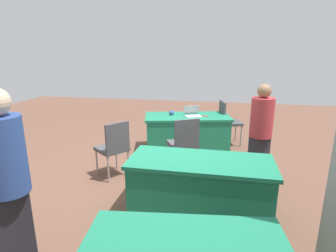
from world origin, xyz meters
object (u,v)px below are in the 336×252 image
(person_attendee_standing, at_px, (261,130))
(person_attendee_browsing, at_px, (8,178))
(chair_tucked_right, at_px, (114,146))
(scissors_red, at_px, (205,116))
(yarn_ball, at_px, (172,113))
(laptop_silver, at_px, (193,114))
(chair_near_front, at_px, (184,141))
(table_mid_left, at_px, (200,186))
(table_foreground, at_px, (187,132))
(chair_tucked_left, at_px, (228,120))

(person_attendee_standing, bearing_deg, person_attendee_browsing, -167.33)
(chair_tucked_right, xyz_separation_m, scissors_red, (-1.37, -1.58, 0.19))
(yarn_ball, bearing_deg, laptop_silver, 177.80)
(chair_near_front, xyz_separation_m, yarn_ball, (0.43, -1.21, 0.21))
(table_mid_left, xyz_separation_m, chair_tucked_right, (1.46, -0.78, 0.18))
(table_mid_left, xyz_separation_m, person_attendee_browsing, (1.55, 1.34, 0.62))
(table_foreground, relative_size, scissors_red, 10.46)
(table_mid_left, relative_size, chair_tucked_left, 1.84)
(table_mid_left, distance_m, chair_near_front, 1.22)
(table_mid_left, xyz_separation_m, chair_near_front, (0.36, -1.14, 0.20))
(chair_tucked_left, xyz_separation_m, person_attendee_browsing, (1.92, 4.17, 0.42))
(table_foreground, distance_m, person_attendee_standing, 1.90)
(table_mid_left, bearing_deg, yarn_ball, -71.36)
(table_mid_left, height_order, chair_tucked_left, chair_tucked_left)
(table_mid_left, relative_size, laptop_silver, 4.40)
(table_mid_left, bearing_deg, chair_tucked_left, -97.58)
(person_attendee_browsing, bearing_deg, chair_near_front, 25.52)
(chair_near_front, height_order, person_attendee_standing, person_attendee_standing)
(chair_tucked_left, relative_size, person_attendee_browsing, 0.55)
(table_foreground, height_order, chair_tucked_left, chair_tucked_left)
(chair_tucked_right, distance_m, laptop_silver, 1.92)
(chair_tucked_right, bearing_deg, table_mid_left, -80.78)
(table_mid_left, xyz_separation_m, yarn_ball, (0.79, -2.35, 0.41))
(chair_tucked_right, bearing_deg, person_attendee_standing, -46.05)
(chair_tucked_left, bearing_deg, yarn_ball, -83.08)
(chair_near_front, relative_size, chair_tucked_left, 1.00)
(laptop_silver, bearing_deg, scissors_red, 161.36)
(laptop_silver, distance_m, yarn_ball, 0.45)
(table_foreground, height_order, person_attendee_standing, person_attendee_standing)
(chair_tucked_right, distance_m, scissors_red, 2.10)
(table_foreground, xyz_separation_m, scissors_red, (-0.37, -0.01, 0.37))
(chair_tucked_right, distance_m, person_attendee_standing, 2.33)
(scissors_red, bearing_deg, laptop_silver, -123.40)
(person_attendee_browsing, bearing_deg, table_mid_left, 1.92)
(chair_near_front, height_order, yarn_ball, chair_near_front)
(chair_near_front, bearing_deg, person_attendee_browsing, -144.04)
(chair_near_front, bearing_deg, scissors_red, 48.76)
(chair_near_front, bearing_deg, chair_tucked_left, 37.65)
(laptop_silver, bearing_deg, person_attendee_standing, 108.18)
(chair_tucked_left, bearing_deg, table_mid_left, -22.83)
(chair_tucked_left, xyz_separation_m, chair_tucked_right, (1.84, 2.05, -0.02))
(chair_near_front, relative_size, laptop_silver, 2.39)
(chair_near_front, distance_m, laptop_silver, 1.21)
(laptop_silver, bearing_deg, person_attendee_browsing, 47.68)
(laptop_silver, height_order, yarn_ball, laptop_silver)
(chair_tucked_left, distance_m, laptop_silver, 0.90)
(chair_tucked_left, bearing_deg, scissors_red, -60.21)
(table_mid_left, height_order, laptop_silver, laptop_silver)
(chair_tucked_right, xyz_separation_m, person_attendee_browsing, (0.09, 2.13, 0.44))
(person_attendee_browsing, xyz_separation_m, yarn_ball, (-0.76, -3.70, -0.21))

